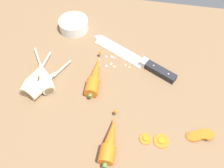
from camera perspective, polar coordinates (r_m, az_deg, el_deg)
ground_plane at (r=80.49cm, az=0.25°, el=-0.31°), size 120.00×90.00×4.00cm
chefs_knife at (r=85.47cm, az=4.28°, el=6.70°), size 32.17×19.40×4.18cm
whole_carrot at (r=77.76cm, az=-4.09°, el=1.83°), size 4.57×18.90×4.20cm
whole_carrot_second at (r=66.64cm, az=-0.50°, el=-13.24°), size 4.33×16.78×4.20cm
parsnip_front at (r=80.97cm, az=-15.72°, el=1.98°), size 13.27×18.36×4.00cm
parsnip_mid_left at (r=81.15cm, az=-17.94°, el=1.27°), size 5.06×18.49×4.00cm
parsnip_mid_right at (r=79.04cm, az=-15.76°, el=0.17°), size 10.04×17.50×4.00cm
carrot_slice_stack at (r=72.65cm, az=19.87°, el=-11.27°), size 7.33×3.94×2.68cm
carrot_slice_stray_near at (r=69.41cm, az=7.91°, el=-12.59°), size 3.40×3.40×0.70cm
carrot_slice_stray_mid at (r=69.87cm, az=11.52°, el=-12.94°), size 4.27×4.27×0.70cm
prep_bowl at (r=95.76cm, az=-9.00°, el=13.70°), size 11.00×11.00×4.00cm
mince_crumbs at (r=83.98cm, az=1.04°, el=5.46°), size 16.38×6.59×0.89cm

